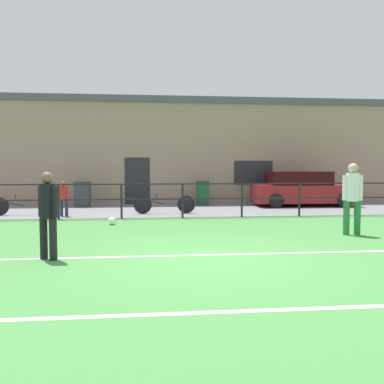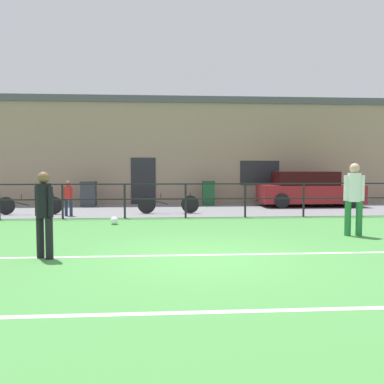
% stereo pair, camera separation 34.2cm
% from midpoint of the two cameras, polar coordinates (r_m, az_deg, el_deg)
% --- Properties ---
extents(ground, '(60.00, 44.00, 0.04)m').
position_cam_midpoint_polar(ground, '(7.72, 1.04, -9.30)').
color(ground, '#478C42').
extents(field_line_touchline, '(36.00, 0.11, 0.00)m').
position_cam_midpoint_polar(field_line_touchline, '(7.96, 0.82, -8.74)').
color(field_line_touchline, white).
rests_on(field_line_touchline, ground).
extents(field_line_hash, '(36.00, 0.11, 0.00)m').
position_cam_midpoint_polar(field_line_hash, '(5.01, 5.16, -16.20)').
color(field_line_hash, white).
rests_on(field_line_hash, ground).
extents(pavement_strip, '(48.00, 5.00, 0.02)m').
position_cam_midpoint_polar(pavement_strip, '(16.09, -2.65, -2.49)').
color(pavement_strip, slate).
rests_on(pavement_strip, ground).
extents(perimeter_fence, '(36.07, 0.07, 1.15)m').
position_cam_midpoint_polar(perimeter_fence, '(13.54, -2.05, -0.49)').
color(perimeter_fence, black).
rests_on(perimeter_fence, ground).
extents(clubhouse_facade, '(28.00, 2.56, 4.86)m').
position_cam_midpoint_polar(clubhouse_facade, '(19.71, -3.29, 5.68)').
color(clubhouse_facade, gray).
rests_on(clubhouse_facade, ground).
extents(player_goalkeeper, '(0.38, 0.29, 1.60)m').
position_cam_midpoint_polar(player_goalkeeper, '(7.95, -20.61, -2.35)').
color(player_goalkeeper, black).
rests_on(player_goalkeeper, ground).
extents(player_striker, '(0.48, 0.31, 1.78)m').
position_cam_midpoint_polar(player_striker, '(10.82, 20.59, -0.31)').
color(player_striker, '#237038').
rests_on(player_striker, ground).
extents(soccer_ball_match, '(0.23, 0.23, 0.23)m').
position_cam_midpoint_polar(soccer_ball_match, '(12.25, -11.86, -3.95)').
color(soccer_ball_match, white).
rests_on(soccer_ball_match, ground).
extents(spectator_child, '(0.32, 0.21, 1.20)m').
position_cam_midpoint_polar(spectator_child, '(14.53, -18.06, -0.57)').
color(spectator_child, '#232D4C').
rests_on(spectator_child, pavement_strip).
extents(parked_car_red, '(4.25, 1.82, 1.47)m').
position_cam_midpoint_polar(parked_car_red, '(18.12, 14.53, 0.34)').
color(parked_car_red, maroon).
rests_on(parked_car_red, pavement_strip).
extents(bicycle_parked_0, '(2.21, 0.04, 0.74)m').
position_cam_midpoint_polar(bicycle_parked_0, '(14.74, -4.52, -1.69)').
color(bicycle_parked_0, black).
rests_on(bicycle_parked_0, pavement_strip).
extents(bicycle_parked_2, '(2.26, 0.04, 0.73)m').
position_cam_midpoint_polar(bicycle_parked_2, '(15.41, -22.94, -1.77)').
color(bicycle_parked_2, black).
rests_on(bicycle_parked_2, pavement_strip).
extents(trash_bin_0, '(0.54, 0.46, 1.06)m').
position_cam_midpoint_polar(trash_bin_0, '(17.83, 0.96, -0.14)').
color(trash_bin_0, '#194C28').
rests_on(trash_bin_0, pavement_strip).
extents(trash_bin_1, '(0.64, 0.54, 1.05)m').
position_cam_midpoint_polar(trash_bin_1, '(17.78, -15.54, -0.29)').
color(trash_bin_1, '#33383D').
rests_on(trash_bin_1, pavement_strip).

